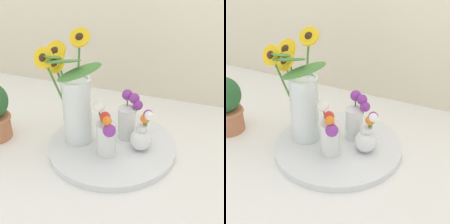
% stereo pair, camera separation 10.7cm
% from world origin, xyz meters
% --- Properties ---
extents(ground_plane, '(6.00, 6.00, 0.00)m').
position_xyz_m(ground_plane, '(0.00, 0.00, 0.00)').
color(ground_plane, white).
extents(serving_tray, '(0.46, 0.46, 0.02)m').
position_xyz_m(serving_tray, '(0.01, 0.02, 0.01)').
color(serving_tray, silver).
rests_on(serving_tray, ground_plane).
extents(mason_jar_sunflowers, '(0.28, 0.23, 0.40)m').
position_xyz_m(mason_jar_sunflowers, '(-0.12, 0.00, 0.19)').
color(mason_jar_sunflowers, silver).
rests_on(mason_jar_sunflowers, serving_tray).
extents(vase_small_center, '(0.09, 0.09, 0.20)m').
position_xyz_m(vase_small_center, '(0.02, -0.04, 0.11)').
color(vase_small_center, white).
rests_on(vase_small_center, serving_tray).
extents(vase_bulb_right, '(0.08, 0.08, 0.16)m').
position_xyz_m(vase_bulb_right, '(0.12, 0.03, 0.08)').
color(vase_bulb_right, white).
rests_on(vase_bulb_right, serving_tray).
extents(vase_small_back, '(0.09, 0.08, 0.18)m').
position_xyz_m(vase_small_back, '(0.05, 0.09, 0.11)').
color(vase_small_back, white).
rests_on(vase_small_back, serving_tray).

